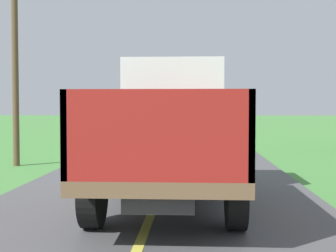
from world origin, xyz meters
The scene contains 2 objects.
banana_truck_near centered at (0.27, 11.42, 1.48)m, with size 2.38×5.82×2.80m.
utility_pole_roadside centered at (-4.88, 16.39, 3.53)m, with size 1.88×0.20×6.51m.
Camera 1 is at (0.69, 2.28, 1.87)m, focal length 48.88 mm.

